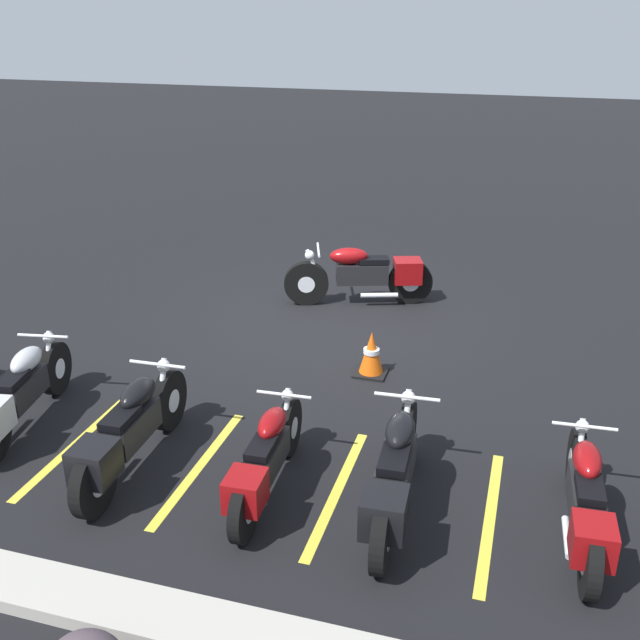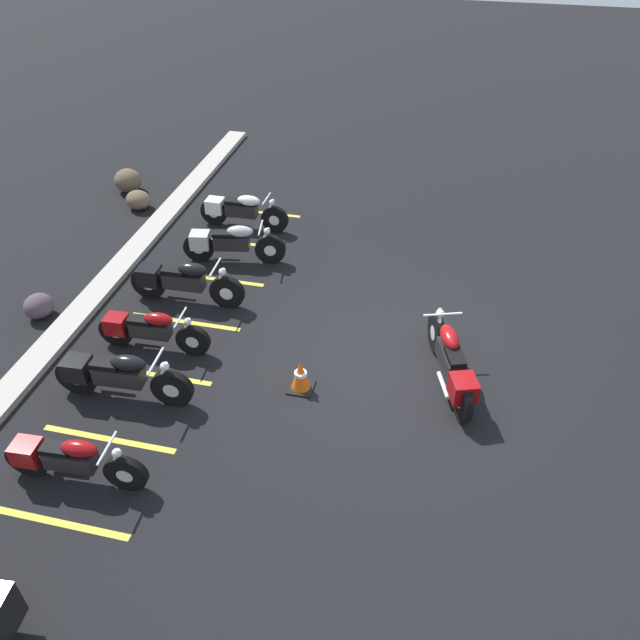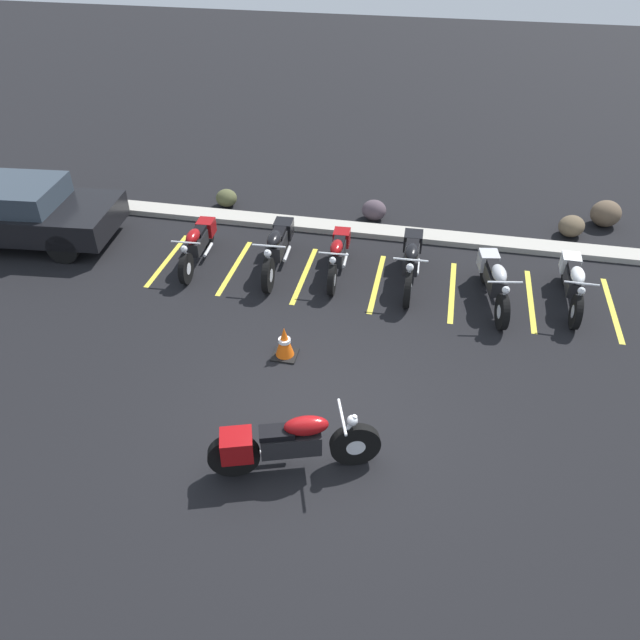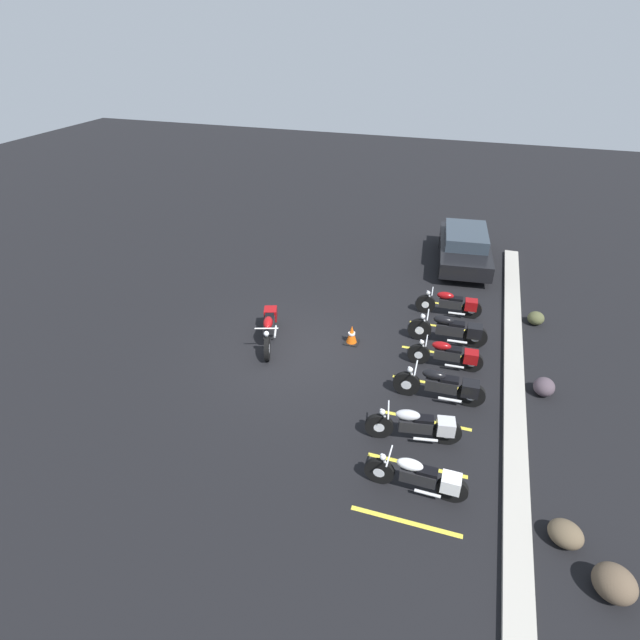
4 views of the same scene
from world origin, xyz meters
name	(u,v)px [view 3 (image 3 of 4)]	position (x,y,z in m)	size (l,w,h in m)	color
ground	(322,424)	(0.00, 0.00, 0.00)	(60.00, 60.00, 0.00)	black
motorcycle_maroon_featured	(286,444)	(-0.30, -0.89, 0.48)	(2.20, 0.98, 0.90)	black
parked_bike_0	(198,242)	(-3.36, 4.01, 0.42)	(0.57, 2.03, 0.80)	black
parked_bike_1	(278,246)	(-1.74, 4.13, 0.47)	(0.63, 2.23, 0.88)	black
parked_bike_2	(338,253)	(-0.54, 4.18, 0.41)	(0.56, 1.98, 0.78)	black
parked_bike_3	(411,259)	(0.88, 4.17, 0.46)	(0.62, 2.22, 0.87)	black
parked_bike_4	(494,279)	(2.42, 3.78, 0.44)	(0.71, 2.10, 0.83)	black
parked_bike_5	(573,281)	(3.83, 4.03, 0.43)	(0.57, 2.05, 0.81)	black
car_black	(11,210)	(-7.50, 4.07, 0.68)	(4.46, 2.21, 1.29)	black
concrete_curb	(376,231)	(0.00, 5.87, 0.06)	(18.00, 0.50, 0.12)	#A8A399
landscape_rock_0	(572,226)	(4.15, 6.67, 0.22)	(0.62, 0.54, 0.44)	brown
landscape_rock_1	(374,210)	(-0.14, 6.55, 0.23)	(0.51, 0.55, 0.45)	#493C45
landscape_rock_2	(226,198)	(-3.63, 6.52, 0.20)	(0.49, 0.49, 0.40)	#4A4D2F
landscape_rock_3	(606,213)	(4.93, 7.31, 0.28)	(0.64, 0.69, 0.57)	brown
traffic_cone	(285,343)	(-0.91, 1.41, 0.27)	(0.40, 0.40, 0.57)	black
stall_line_0	(168,260)	(-4.03, 3.90, 0.00)	(0.10, 2.10, 0.00)	gold
stall_line_1	(235,267)	(-2.59, 3.90, 0.00)	(0.10, 2.10, 0.00)	gold
stall_line_2	(304,275)	(-1.15, 3.90, 0.00)	(0.10, 2.10, 0.00)	gold
stall_line_3	(377,283)	(0.28, 3.90, 0.00)	(0.10, 2.10, 0.00)	gold
stall_line_4	(452,291)	(1.72, 3.90, 0.00)	(0.10, 2.10, 0.00)	gold
stall_line_5	(531,300)	(3.16, 3.90, 0.00)	(0.10, 2.10, 0.00)	gold
stall_line_6	(612,309)	(4.60, 3.90, 0.00)	(0.10, 2.10, 0.00)	gold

